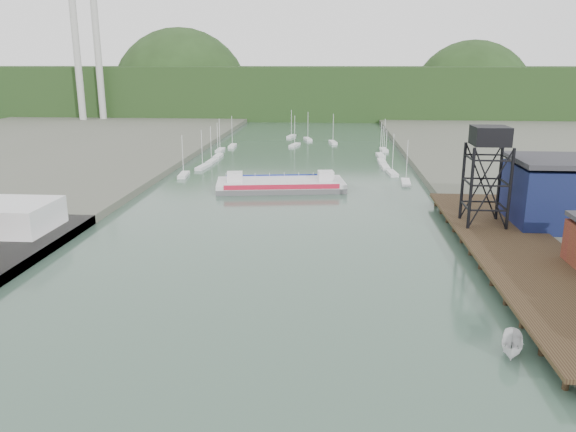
# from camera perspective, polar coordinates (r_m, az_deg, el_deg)

# --- Properties ---
(east_pier) EXTENTS (14.00, 70.00, 2.45)m
(east_pier) POSITION_cam_1_polar(r_m,az_deg,el_deg) (86.92, 22.42, -3.25)
(east_pier) COLOR black
(east_pier) RESTS_ON ground
(lift_tower) EXTENTS (6.50, 6.50, 16.00)m
(lift_tower) POSITION_cam_1_polar(r_m,az_deg,el_deg) (95.60, 19.81, 7.08)
(lift_tower) COLOR black
(lift_tower) RESTS_ON east_pier
(blue_shed) EXTENTS (20.50, 14.50, 11.30)m
(blue_shed) POSITION_cam_1_polar(r_m,az_deg,el_deg) (103.74, 27.12, 2.05)
(blue_shed) COLOR #0C1935
(blue_shed) RESTS_ON east_land
(marina_sailboats) EXTENTS (57.71, 92.65, 0.90)m
(marina_sailboats) POSITION_cam_1_polar(r_m,az_deg,el_deg) (174.43, 1.26, 6.21)
(marina_sailboats) COLOR silver
(marina_sailboats) RESTS_ON ground
(smokestacks) EXTENTS (11.20, 8.20, 60.00)m
(smokestacks) POSITION_cam_1_polar(r_m,az_deg,el_deg) (290.26, -19.65, 14.85)
(smokestacks) COLOR #B1B0AB
(smokestacks) RESTS_ON ground
(distant_hills) EXTENTS (500.00, 120.00, 80.00)m
(distant_hills) POSITION_cam_1_polar(r_m,az_deg,el_deg) (335.61, 2.25, 12.28)
(distant_hills) COLOR #1E3216
(distant_hills) RESTS_ON ground
(chain_ferry) EXTENTS (30.03, 15.49, 4.13)m
(chain_ferry) POSITION_cam_1_polar(r_m,az_deg,el_deg) (127.58, -0.76, 3.23)
(chain_ferry) COLOR #545356
(chain_ferry) RESTS_ON ground
(motorboat) EXTENTS (3.56, 5.65, 2.04)m
(motorboat) POSITION_cam_1_polar(r_m,az_deg,el_deg) (60.55, 21.83, -12.14)
(motorboat) COLOR silver
(motorboat) RESTS_ON ground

